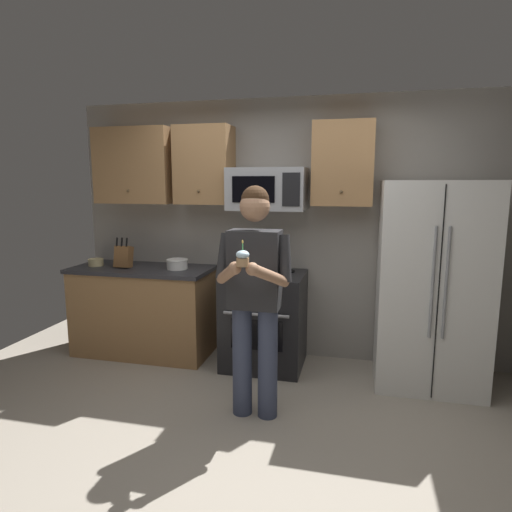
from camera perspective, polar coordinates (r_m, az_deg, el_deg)
The scene contains 12 objects.
ground_plane at distance 3.28m, azimuth -1.68°, elevation -23.38°, with size 6.00×6.00×0.00m, color #9E9384.
wall_back at distance 4.49m, azimuth 4.07°, elevation 3.36°, with size 4.40×0.10×2.60m, color gray.
oven_range at distance 4.31m, azimuth 1.09°, elevation -8.28°, with size 0.76×0.70×0.93m.
microwave at distance 4.22m, azimuth 1.50°, elevation 8.70°, with size 0.74×0.41×0.40m.
refrigerator at distance 4.12m, azimuth 21.87°, elevation -3.51°, with size 0.90×0.75×1.80m.
cabinet_row_upper at distance 4.43m, azimuth -5.79°, elevation 11.67°, with size 2.78×0.36×0.76m.
counter_left at distance 4.77m, azimuth -14.41°, elevation -6.84°, with size 1.44×0.66×0.92m.
knife_block at distance 4.69m, azimuth -16.87°, elevation -0.06°, with size 0.16×0.15×0.32m.
bowl_large_white at distance 4.48m, azimuth -10.23°, elevation -1.01°, with size 0.22×0.22×0.10m.
bowl_small_colored at distance 4.88m, azimuth -20.14°, elevation -0.75°, with size 0.16×0.16×0.07m.
person at distance 3.25m, azimuth -0.20°, elevation -4.47°, with size 0.60×0.48×1.76m.
cupcake at distance 2.87m, azimuth -1.75°, elevation -0.26°, with size 0.09×0.09×0.17m.
Camera 1 is at (0.72, -2.65, 1.78)m, focal length 30.71 mm.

